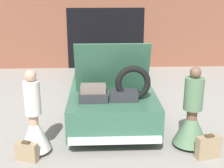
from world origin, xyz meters
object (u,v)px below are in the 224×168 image
(person_left, at_px, (34,124))
(suitcase_beside_right_person, at_px, (208,147))
(suitcase_beside_left_person, at_px, (27,152))
(person_right, at_px, (192,119))
(car, at_px, (109,80))

(person_left, relative_size, suitcase_beside_right_person, 3.37)
(suitcase_beside_left_person, bearing_deg, person_left, 68.93)
(person_right, xyz_separation_m, suitcase_beside_left_person, (-3.01, -0.39, -0.38))
(person_left, bearing_deg, suitcase_beside_right_person, 75.51)
(car, distance_m, suitcase_beside_left_person, 3.26)
(person_right, bearing_deg, car, 41.73)
(person_right, relative_size, suitcase_beside_left_person, 3.72)
(person_left, distance_m, suitcase_beside_left_person, 0.49)
(person_left, height_order, suitcase_beside_right_person, person_left)
(car, distance_m, person_left, 2.94)
(person_left, distance_m, person_right, 2.91)
(person_right, distance_m, suitcase_beside_left_person, 3.06)
(suitcase_beside_left_person, distance_m, suitcase_beside_right_person, 3.22)
(car, bearing_deg, suitcase_beside_left_person, -118.84)
(suitcase_beside_right_person, bearing_deg, person_right, 114.60)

